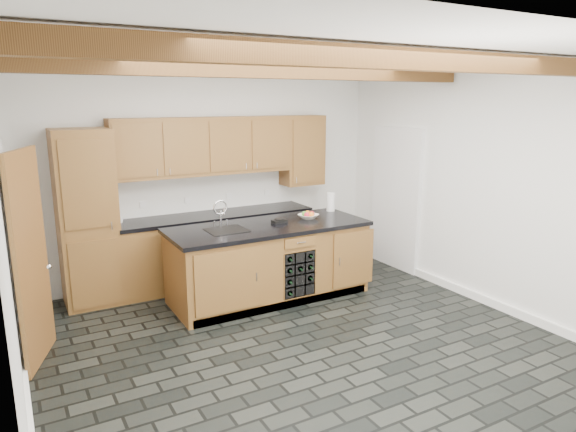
% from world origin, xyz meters
% --- Properties ---
extents(ground, '(5.00, 5.00, 0.00)m').
position_xyz_m(ground, '(0.00, 0.00, 0.00)').
color(ground, black).
rests_on(ground, ground).
extents(room_shell, '(5.01, 5.00, 5.00)m').
position_xyz_m(room_shell, '(-0.09, 0.53, 1.53)').
color(room_shell, white).
rests_on(room_shell, ground).
extents(back_cabinetry, '(3.65, 0.62, 2.20)m').
position_xyz_m(back_cabinetry, '(-0.38, 2.24, 0.98)').
color(back_cabinetry, olive).
rests_on(back_cabinetry, ground).
extents(island, '(2.48, 0.96, 0.93)m').
position_xyz_m(island, '(0.31, 1.28, 0.46)').
color(island, olive).
rests_on(island, ground).
extents(faucet, '(0.45, 0.40, 0.34)m').
position_xyz_m(faucet, '(-0.25, 1.33, 0.96)').
color(faucet, black).
rests_on(faucet, island).
extents(kitchen_scale, '(0.19, 0.12, 0.06)m').
position_xyz_m(kitchen_scale, '(0.46, 1.32, 0.96)').
color(kitchen_scale, black).
rests_on(kitchen_scale, island).
extents(fruit_bowl, '(0.31, 0.31, 0.06)m').
position_xyz_m(fruit_bowl, '(0.90, 1.34, 0.96)').
color(fruit_bowl, white).
rests_on(fruit_bowl, island).
extents(fruit_cluster, '(0.16, 0.17, 0.07)m').
position_xyz_m(fruit_cluster, '(0.90, 1.34, 0.99)').
color(fruit_cluster, '#AA1620').
rests_on(fruit_cluster, fruit_bowl).
extents(paper_towel, '(0.11, 0.11, 0.25)m').
position_xyz_m(paper_towel, '(1.41, 1.60, 1.06)').
color(paper_towel, white).
rests_on(paper_towel, island).
extents(mug, '(0.11, 0.11, 0.08)m').
position_xyz_m(mug, '(-1.26, 2.29, 0.97)').
color(mug, white).
rests_on(mug, back_cabinetry).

